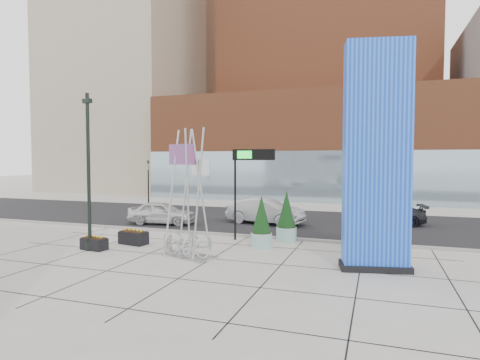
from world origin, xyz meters
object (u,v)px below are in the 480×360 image
(blue_pylon, at_px, (376,161))
(lamp_post, at_px, (89,187))
(car_silver_mid, at_px, (265,211))
(public_art_sculpture, at_px, (188,223))
(car_white_west, at_px, (162,213))
(overhead_street_sign, at_px, (250,162))
(concrete_bollard, at_px, (168,242))

(blue_pylon, xyz_separation_m, lamp_post, (-12.44, -0.88, -1.20))
(blue_pylon, height_order, car_silver_mid, blue_pylon)
(public_art_sculpture, xyz_separation_m, car_white_west, (-5.46, 7.23, -0.71))
(lamp_post, relative_size, public_art_sculpture, 1.31)
(car_silver_mid, bearing_deg, blue_pylon, -132.96)
(lamp_post, bearing_deg, car_silver_mid, 60.19)
(overhead_street_sign, bearing_deg, car_silver_mid, 97.97)
(concrete_bollard, bearing_deg, public_art_sculpture, -29.54)
(blue_pylon, height_order, public_art_sculpture, blue_pylon)
(blue_pylon, bearing_deg, car_white_west, 140.85)
(blue_pylon, height_order, overhead_street_sign, blue_pylon)
(blue_pylon, relative_size, car_silver_mid, 1.71)
(lamp_post, bearing_deg, public_art_sculpture, 4.42)
(concrete_bollard, bearing_deg, car_white_west, 122.01)
(car_white_west, height_order, car_silver_mid, car_silver_mid)
(lamp_post, height_order, overhead_street_sign, lamp_post)
(lamp_post, distance_m, overhead_street_sign, 7.81)
(overhead_street_sign, bearing_deg, lamp_post, -143.78)
(car_white_west, bearing_deg, overhead_street_sign, -122.07)
(blue_pylon, height_order, car_white_west, blue_pylon)
(car_silver_mid, bearing_deg, public_art_sculpture, -174.89)
(blue_pylon, relative_size, lamp_post, 1.19)
(blue_pylon, distance_m, overhead_street_sign, 7.09)
(lamp_post, distance_m, car_white_west, 7.94)
(blue_pylon, bearing_deg, concrete_bollard, 166.03)
(public_art_sculpture, relative_size, overhead_street_sign, 1.17)
(lamp_post, xyz_separation_m, overhead_street_sign, (6.32, 4.46, 1.10))
(blue_pylon, xyz_separation_m, overhead_street_sign, (-6.12, 3.57, -0.10))
(public_art_sculpture, relative_size, car_white_west, 1.28)
(blue_pylon, distance_m, concrete_bollard, 9.83)
(lamp_post, height_order, car_white_west, lamp_post)
(public_art_sculpture, relative_size, car_silver_mid, 1.10)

